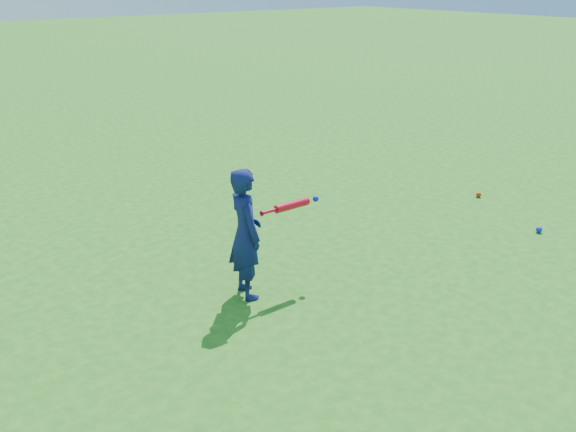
# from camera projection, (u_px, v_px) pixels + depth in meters

# --- Properties ---
(ground) EXTENTS (80.00, 80.00, 0.00)m
(ground) POSITION_uv_depth(u_px,v_px,m) (284.00, 283.00, 6.32)
(ground) COLOR #1E6017
(ground) RESTS_ON ground
(child) EXTENTS (0.39, 0.51, 1.25)m
(child) POSITION_uv_depth(u_px,v_px,m) (245.00, 234.00, 5.88)
(child) COLOR #10174E
(child) RESTS_ON ground
(ground_ball_red) EXTENTS (0.07, 0.07, 0.07)m
(ground_ball_red) POSITION_uv_depth(u_px,v_px,m) (479.00, 195.00, 8.72)
(ground_ball_red) COLOR red
(ground_ball_red) RESTS_ON ground
(ground_ball_blue) EXTENTS (0.07, 0.07, 0.07)m
(ground_ball_blue) POSITION_uv_depth(u_px,v_px,m) (539.00, 230.00, 7.53)
(ground_ball_blue) COLOR #0C22D8
(ground_ball_blue) RESTS_ON ground
(bat_swing) EXTENTS (0.69, 0.08, 0.08)m
(bat_swing) POSITION_uv_depth(u_px,v_px,m) (294.00, 205.00, 6.10)
(bat_swing) COLOR red
(bat_swing) RESTS_ON ground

